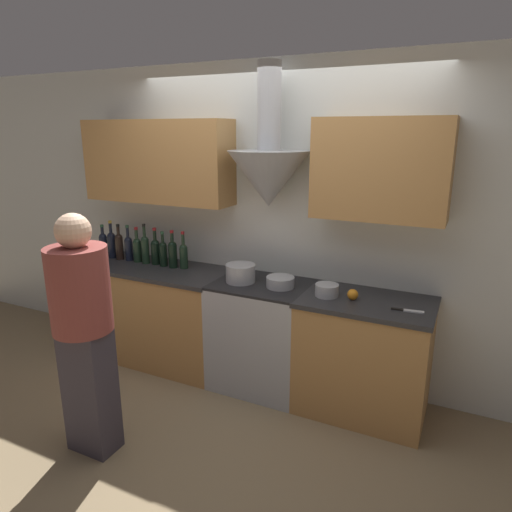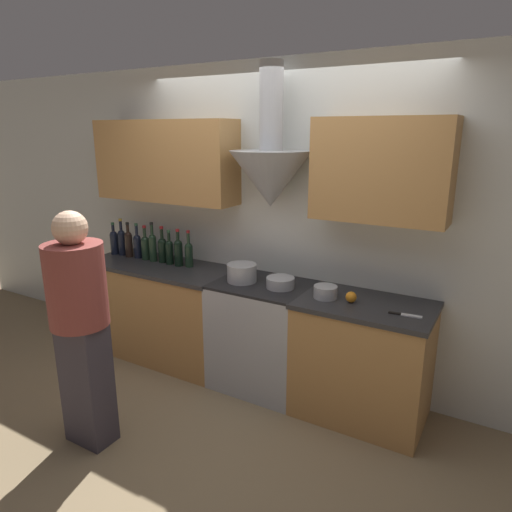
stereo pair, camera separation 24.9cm
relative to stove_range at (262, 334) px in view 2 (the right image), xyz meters
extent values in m
plane|color=#847051|center=(0.00, -0.33, -0.45)|extent=(12.00, 12.00, 0.00)
cube|color=silver|center=(0.00, 0.33, 0.85)|extent=(8.40, 0.06, 2.60)
cone|color=#A8AAAF|center=(0.00, 0.12, 1.25)|extent=(0.64, 0.64, 0.43)
cylinder|color=#A8AAAF|center=(0.00, 0.12, 1.78)|extent=(0.18, 0.18, 0.64)
cube|color=#B27F47|center=(-1.07, 0.15, 1.35)|extent=(1.40, 0.32, 0.70)
cube|color=#B27F47|center=(0.84, 0.15, 1.35)|extent=(0.93, 0.32, 0.70)
cube|color=#B27F47|center=(-1.07, 0.00, -0.02)|extent=(1.40, 0.60, 0.85)
cube|color=#28282B|center=(-1.07, 0.00, 0.42)|extent=(1.42, 0.62, 0.03)
cube|color=#B27F47|center=(0.84, 0.00, -0.02)|extent=(0.93, 0.60, 0.85)
cube|color=#28282B|center=(0.84, 0.00, 0.42)|extent=(0.95, 0.62, 0.03)
cube|color=#A8AAAF|center=(0.00, 0.00, -0.01)|extent=(0.75, 0.60, 0.87)
cube|color=black|center=(0.00, -0.30, -0.05)|extent=(0.53, 0.01, 0.39)
cube|color=black|center=(0.00, 0.00, 0.43)|extent=(0.75, 0.60, 0.02)
cube|color=#A8AAAF|center=(0.00, 0.27, 0.37)|extent=(0.75, 0.06, 0.10)
cylinder|color=black|center=(-1.69, 0.05, 0.54)|extent=(0.07, 0.07, 0.19)
sphere|color=black|center=(-1.69, 0.05, 0.63)|extent=(0.07, 0.07, 0.07)
cylinder|color=black|center=(-1.69, 0.05, 0.69)|extent=(0.03, 0.03, 0.08)
cylinder|color=#234C33|center=(-1.69, 0.05, 0.74)|extent=(0.03, 0.03, 0.02)
cylinder|color=black|center=(-1.61, 0.07, 0.55)|extent=(0.07, 0.07, 0.21)
sphere|color=black|center=(-1.61, 0.07, 0.65)|extent=(0.07, 0.07, 0.07)
cylinder|color=black|center=(-1.61, 0.07, 0.72)|extent=(0.03, 0.03, 0.11)
cylinder|color=gold|center=(-1.61, 0.07, 0.79)|extent=(0.03, 0.03, 0.02)
cylinder|color=black|center=(-1.50, 0.05, 0.54)|extent=(0.07, 0.07, 0.21)
sphere|color=black|center=(-1.50, 0.05, 0.65)|extent=(0.07, 0.07, 0.07)
cylinder|color=black|center=(-1.50, 0.05, 0.71)|extent=(0.03, 0.03, 0.09)
cylinder|color=black|center=(-1.50, 0.05, 0.77)|extent=(0.03, 0.03, 0.02)
cylinder|color=black|center=(-1.40, 0.07, 0.54)|extent=(0.07, 0.07, 0.19)
sphere|color=black|center=(-1.40, 0.07, 0.63)|extent=(0.07, 0.07, 0.07)
cylinder|color=black|center=(-1.40, 0.07, 0.70)|extent=(0.03, 0.03, 0.11)
cylinder|color=#234C33|center=(-1.40, 0.07, 0.76)|extent=(0.03, 0.03, 0.02)
cylinder|color=black|center=(-1.29, 0.06, 0.53)|extent=(0.08, 0.08, 0.18)
sphere|color=black|center=(-1.29, 0.06, 0.62)|extent=(0.07, 0.07, 0.07)
cylinder|color=black|center=(-1.29, 0.06, 0.69)|extent=(0.03, 0.03, 0.10)
cylinder|color=maroon|center=(-1.29, 0.06, 0.75)|extent=(0.03, 0.03, 0.02)
cylinder|color=black|center=(-1.19, 0.05, 0.55)|extent=(0.07, 0.07, 0.22)
sphere|color=black|center=(-1.19, 0.05, 0.66)|extent=(0.07, 0.07, 0.07)
cylinder|color=black|center=(-1.19, 0.05, 0.73)|extent=(0.03, 0.03, 0.11)
cylinder|color=black|center=(-1.19, 0.05, 0.79)|extent=(0.03, 0.03, 0.02)
cylinder|color=black|center=(-1.09, 0.07, 0.53)|extent=(0.08, 0.08, 0.19)
sphere|color=black|center=(-1.09, 0.07, 0.63)|extent=(0.08, 0.08, 0.08)
cylinder|color=black|center=(-1.09, 0.07, 0.70)|extent=(0.03, 0.03, 0.11)
cylinder|color=maroon|center=(-1.09, 0.07, 0.76)|extent=(0.03, 0.03, 0.02)
cylinder|color=black|center=(-0.99, 0.05, 0.53)|extent=(0.07, 0.07, 0.19)
sphere|color=black|center=(-0.99, 0.05, 0.63)|extent=(0.07, 0.07, 0.07)
cylinder|color=black|center=(-0.99, 0.05, 0.69)|extent=(0.03, 0.03, 0.09)
cylinder|color=#234C33|center=(-0.99, 0.05, 0.74)|extent=(0.03, 0.03, 0.02)
cylinder|color=black|center=(-0.89, 0.05, 0.54)|extent=(0.08, 0.08, 0.20)
sphere|color=black|center=(-0.89, 0.05, 0.64)|extent=(0.07, 0.07, 0.07)
cylinder|color=black|center=(-0.89, 0.05, 0.71)|extent=(0.03, 0.03, 0.10)
cylinder|color=maroon|center=(-0.89, 0.05, 0.76)|extent=(0.03, 0.03, 0.02)
cylinder|color=black|center=(-0.79, 0.08, 0.53)|extent=(0.07, 0.07, 0.18)
sphere|color=black|center=(-0.79, 0.08, 0.62)|extent=(0.07, 0.07, 0.07)
cylinder|color=black|center=(-0.79, 0.08, 0.69)|extent=(0.03, 0.03, 0.11)
cylinder|color=maroon|center=(-0.79, 0.08, 0.76)|extent=(0.03, 0.03, 0.02)
cylinder|color=#A8AAAF|center=(-0.17, -0.04, 0.51)|extent=(0.24, 0.24, 0.14)
cylinder|color=#A8AAAF|center=(0.17, -0.02, 0.48)|extent=(0.22, 0.22, 0.08)
sphere|color=orange|center=(0.74, -0.04, 0.48)|extent=(0.08, 0.08, 0.08)
cylinder|color=#A8AAAF|center=(0.55, -0.05, 0.48)|extent=(0.17, 0.17, 0.09)
cube|color=silver|center=(1.17, -0.09, 0.44)|extent=(0.14, 0.05, 0.01)
cube|color=black|center=(1.06, -0.10, 0.44)|extent=(0.08, 0.03, 0.01)
cube|color=#38333D|center=(-0.66, -1.21, -0.02)|extent=(0.31, 0.20, 0.85)
cylinder|color=brown|center=(-0.66, -1.21, 0.67)|extent=(0.37, 0.37, 0.54)
sphere|color=#E0B28E|center=(-0.66, -1.21, 1.04)|extent=(0.21, 0.21, 0.21)
camera|label=1|loc=(1.46, -3.11, 1.61)|focal=32.00mm
camera|label=2|loc=(1.68, -2.99, 1.61)|focal=32.00mm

